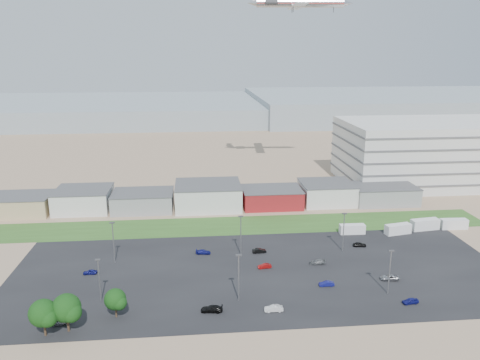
{
  "coord_description": "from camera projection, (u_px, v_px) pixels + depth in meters",
  "views": [
    {
      "loc": [
        -9.7,
        -82.89,
        51.54
      ],
      "look_at": [
        0.34,
        22.0,
        22.75
      ],
      "focal_mm": 35.0,
      "sensor_mm": 36.0,
      "label": 1
    }
  ],
  "objects": [
    {
      "name": "ground",
      "position": [
        249.0,
        318.0,
        94.07
      ],
      "size": [
        700.0,
        700.0,
        0.0
      ],
      "primitive_type": "plane",
      "color": "#977B60",
      "rests_on": "ground"
    },
    {
      "name": "parking_lot",
      "position": [
        260.0,
        272.0,
        113.74
      ],
      "size": [
        120.0,
        50.0,
        0.01
      ],
      "primitive_type": "cube",
      "color": "black",
      "rests_on": "ground"
    },
    {
      "name": "grass_strip",
      "position": [
        230.0,
        226.0,
        144.0
      ],
      "size": [
        160.0,
        16.0,
        0.02
      ],
      "primitive_type": "cube",
      "color": "#325821",
      "rests_on": "ground"
    },
    {
      "name": "hills_backdrop",
      "position": [
        253.0,
        110.0,
        399.04
      ],
      "size": [
        700.0,
        200.0,
        9.0
      ],
      "primitive_type": null,
      "color": "gray",
      "rests_on": "ground"
    },
    {
      "name": "building_row",
      "position": [
        176.0,
        197.0,
        159.63
      ],
      "size": [
        170.0,
        20.0,
        8.0
      ],
      "primitive_type": null,
      "color": "silver",
      "rests_on": "ground"
    },
    {
      "name": "parking_garage",
      "position": [
        442.0,
        152.0,
        190.28
      ],
      "size": [
        80.0,
        40.0,
        25.0
      ],
      "primitive_type": "cube",
      "color": "silver",
      "rests_on": "ground"
    },
    {
      "name": "box_trailer_a",
      "position": [
        352.0,
        229.0,
        137.42
      ],
      "size": [
        7.44,
        2.47,
        2.77
      ],
      "primitive_type": null,
      "rotation": [
        0.0,
        0.0,
        -0.02
      ],
      "color": "silver",
      "rests_on": "ground"
    },
    {
      "name": "box_trailer_b",
      "position": [
        398.0,
        229.0,
        137.21
      ],
      "size": [
        8.15,
        3.99,
        2.93
      ],
      "primitive_type": null,
      "rotation": [
        0.0,
        0.0,
        0.21
      ],
      "color": "silver",
      "rests_on": "ground"
    },
    {
      "name": "box_trailer_c",
      "position": [
        425.0,
        224.0,
        140.49
      ],
      "size": [
        8.92,
        3.87,
        3.24
      ],
      "primitive_type": null,
      "rotation": [
        0.0,
        0.0,
        0.14
      ],
      "color": "silver",
      "rests_on": "ground"
    },
    {
      "name": "box_trailer_d",
      "position": [
        454.0,
        224.0,
        141.26
      ],
      "size": [
        8.1,
        2.83,
        3.0
      ],
      "primitive_type": null,
      "rotation": [
        0.0,
        0.0,
        -0.04
      ],
      "color": "silver",
      "rests_on": "ground"
    },
    {
      "name": "tree_mid",
      "position": [
        43.0,
        316.0,
        86.99
      ],
      "size": [
        5.58,
        5.58,
        8.37
      ],
      "primitive_type": null,
      "color": "black",
      "rests_on": "ground"
    },
    {
      "name": "tree_right",
      "position": [
        67.0,
        311.0,
        88.34
      ],
      "size": [
        5.83,
        5.83,
        8.75
      ],
      "primitive_type": null,
      "color": "black",
      "rests_on": "ground"
    },
    {
      "name": "tree_near",
      "position": [
        115.0,
        301.0,
        93.36
      ],
      "size": [
        4.65,
        4.65,
        6.98
      ],
      "primitive_type": null,
      "color": "black",
      "rests_on": "ground"
    },
    {
      "name": "lightpole_front_l",
      "position": [
        100.0,
        281.0,
        98.93
      ],
      "size": [
        1.15,
        0.48,
        9.8
      ],
      "primitive_type": null,
      "color": "slate",
      "rests_on": "ground"
    },
    {
      "name": "lightpole_front_m",
      "position": [
        239.0,
        278.0,
        99.22
      ],
      "size": [
        1.25,
        0.52,
        10.66
      ],
      "primitive_type": null,
      "color": "slate",
      "rests_on": "ground"
    },
    {
      "name": "lightpole_front_r",
      "position": [
        389.0,
        272.0,
        102.24
      ],
      "size": [
        1.21,
        0.5,
        10.27
      ],
      "primitive_type": null,
      "color": "slate",
      "rests_on": "ground"
    },
    {
      "name": "lightpole_back_l",
      "position": [
        114.0,
        243.0,
        117.42
      ],
      "size": [
        1.27,
        0.53,
        10.83
      ],
      "primitive_type": null,
      "color": "slate",
      "rests_on": "ground"
    },
    {
      "name": "lightpole_back_m",
      "position": [
        241.0,
        235.0,
        122.01
      ],
      "size": [
        1.27,
        0.53,
        10.78
      ],
      "primitive_type": null,
      "color": "slate",
      "rests_on": "ground"
    },
    {
      "name": "lightpole_back_r",
      "position": [
        343.0,
        232.0,
        124.56
      ],
      "size": [
        1.25,
        0.52,
        10.63
      ],
      "primitive_type": null,
      "color": "slate",
      "rests_on": "ground"
    },
    {
      "name": "airliner",
      "position": [
        300.0,
        3.0,
        180.75
      ],
      "size": [
        43.28,
        31.14,
        12.21
      ],
      "primitive_type": null,
      "rotation": [
        0.0,
        0.0,
        -0.07
      ],
      "color": "silver"
    },
    {
      "name": "parked_car_0",
      "position": [
        390.0,
        277.0,
        109.54
      ],
      "size": [
        4.56,
        2.53,
        1.21
      ],
      "primitive_type": "imported",
      "rotation": [
        0.0,
        0.0,
        -1.69
      ],
      "color": "#A5A5AA",
      "rests_on": "ground"
    },
    {
      "name": "parked_car_1",
      "position": [
        327.0,
        284.0,
        106.65
      ],
      "size": [
        3.49,
        1.26,
        1.15
      ],
      "primitive_type": "imported",
      "rotation": [
        0.0,
        0.0,
        -1.58
      ],
      "color": "navy",
      "rests_on": "ground"
    },
    {
      "name": "parked_car_2",
      "position": [
        410.0,
        301.0,
        99.2
      ],
      "size": [
        3.63,
        1.8,
        1.19
      ],
      "primitive_type": "imported",
      "rotation": [
        0.0,
        0.0,
        -1.45
      ],
      "color": "navy",
      "rests_on": "ground"
    },
    {
      "name": "parked_car_3",
      "position": [
        212.0,
        309.0,
        96.06
      ],
      "size": [
        4.73,
        2.42,
        1.31
      ],
      "primitive_type": "imported",
      "rotation": [
        0.0,
        0.0,
        -1.7
      ],
      "color": "black",
      "rests_on": "ground"
    },
    {
      "name": "parked_car_5",
      "position": [
        90.0,
        272.0,
        112.39
      ],
      "size": [
        3.28,
        1.33,
        1.12
      ],
      "primitive_type": "imported",
      "rotation": [
        0.0,
        0.0,
        -1.57
      ],
      "color": "navy",
      "rests_on": "ground"
    },
    {
      "name": "parked_car_6",
      "position": [
        203.0,
        252.0,
        123.7
      ],
      "size": [
        4.05,
        2.03,
        1.13
      ],
      "primitive_type": "imported",
      "rotation": [
        0.0,
        0.0,
        1.45
      ],
      "color": "navy",
      "rests_on": "ground"
    },
    {
      "name": "parked_car_7",
      "position": [
        265.0,
        266.0,
        115.49
      ],
      "size": [
        3.48,
        1.56,
        1.11
      ],
      "primitive_type": "imported",
      "rotation": [
        0.0,
        0.0,
        -1.46
      ],
      "color": "maroon",
      "rests_on": "ground"
    },
    {
      "name": "parked_car_8",
      "position": [
        360.0,
        244.0,
        128.39
      ],
      "size": [
        3.72,
        1.9,
        1.21
      ],
      "primitive_type": "imported",
      "rotation": [
        0.0,
        0.0,
        1.44
      ],
      "color": "black",
      "rests_on": "ground"
    },
    {
      "name": "parked_car_10",
      "position": [
        60.0,
        322.0,
        91.6
      ],
      "size": [
        4.05,
        2.05,
        1.13
      ],
      "primitive_type": "imported",
      "rotation": [
        0.0,
        0.0,
        1.69
      ],
      "color": "#A5A5AA",
      "rests_on": "ground"
    },
    {
      "name": "parked_car_11",
      "position": [
        259.0,
        251.0,
        124.32
      ],
      "size": [
        3.76,
        1.59,
        1.21
      ],
      "primitive_type": "imported",
      "rotation": [
        0.0,
        0.0,
        1.66
      ],
      "color": "black",
      "rests_on": "ground"
    },
    {
      "name": "parked_car_12",
      "position": [
        317.0,
        262.0,
        117.77
      ],
      "size": [
        4.05,
        1.79,
        1.16
      ],
      "primitive_type": "imported",
      "rotation": [
        0.0,
        0.0,
        -1.61
      ],
      "color": "#595B5E",
      "rests_on": "ground"
    },
    {
      "name": "parked_car_13",
      "position": [
        274.0,
        308.0,
        96.22
      ],
      "size": [
        3.88,
        1.42,
        1.27
      ],
      "primitive_type": "imported",
      "rotation": [
        0.0,
        0.0,
        -1.59
      ],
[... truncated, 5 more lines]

